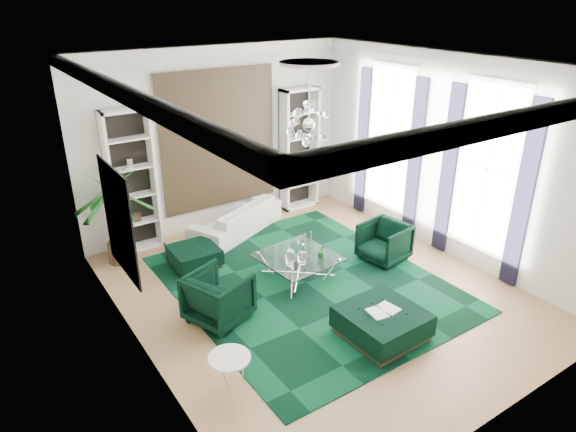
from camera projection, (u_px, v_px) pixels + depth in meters
floor at (316, 292)px, 8.85m from camera, size 6.00×7.00×0.02m
ceiling at (322, 63)px, 7.31m from camera, size 6.00×7.00×0.02m
wall_back at (218, 139)px, 10.74m from camera, size 6.00×0.02×3.80m
wall_front at (519, 285)px, 5.41m from camera, size 6.00×0.02×3.80m
wall_left at (131, 234)px, 6.54m from camera, size 0.02×7.00×3.80m
wall_right at (447, 156)px, 9.62m from camera, size 0.02×7.00×3.80m
crown_molding at (322, 71)px, 7.35m from camera, size 6.00×7.00×0.18m
ceiling_medallion at (310, 63)px, 7.55m from camera, size 0.90×0.90×0.05m
tapestry at (219, 139)px, 10.71m from camera, size 2.50×0.06×2.80m
shelving_left at (132, 182)px, 9.80m from camera, size 0.90×0.38×2.80m
shelving_right at (299, 149)px, 11.79m from camera, size 0.90×0.38×2.80m
painting at (120, 221)px, 7.04m from camera, size 0.04×1.30×1.60m
window_near at (487, 169)px, 8.92m from camera, size 0.03×1.10×2.90m
curtain_near_a at (524, 197)px, 8.41m from camera, size 0.07×0.30×3.25m
curtain_near_b at (448, 171)px, 9.60m from camera, size 0.07×0.30×3.25m
window_far at (389, 139)px, 10.75m from camera, size 0.03×1.10×2.90m
curtain_far_a at (415, 160)px, 10.24m from camera, size 0.07×0.30×3.25m
curtain_far_b at (363, 142)px, 11.42m from camera, size 0.07×0.30×3.25m
rug at (306, 283)px, 9.07m from camera, size 4.20×5.00×0.02m
sofa at (236, 218)px, 10.88m from camera, size 2.39×1.71×0.65m
armchair_left at (219, 297)px, 7.94m from camera, size 1.13×1.12×0.80m
armchair_right at (384, 242)px, 9.74m from camera, size 0.93×0.91×0.75m
coffee_table at (298, 267)px, 9.18m from camera, size 1.37×1.37×0.43m
ottoman_side at (195, 257)px, 9.60m from camera, size 0.85×0.85×0.37m
ottoman_front at (382, 324)px, 7.60m from camera, size 1.14×1.14×0.44m
book at (383, 310)px, 7.51m from camera, size 0.47×0.31×0.03m
side_table at (230, 374)px, 6.55m from camera, size 0.68×0.68×0.52m
palm at (113, 202)px, 9.34m from camera, size 1.53×1.53×2.43m
chandelier at (309, 125)px, 7.92m from camera, size 1.02×1.02×0.73m
table_plant at (321, 251)px, 9.00m from camera, size 0.18×0.16×0.27m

